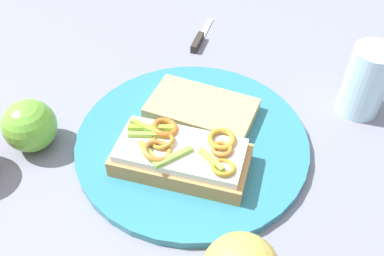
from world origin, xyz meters
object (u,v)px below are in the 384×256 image
Objects in this scene: drinking_glass at (366,81)px; knife at (200,39)px; plate at (192,141)px; bread_slice_side at (202,109)px; apple_5 at (30,126)px; sandwich at (181,156)px.

drinking_glass is 0.30m from knife.
drinking_glass reaches higher than plate.
bread_slice_side is 2.09× the size of apple_5.
apple_5 is at bearing 1.84° from sandwich.
apple_5 is at bearing 154.33° from knife.
bread_slice_side is 1.40× the size of drinking_glass.
apple_5 reaches higher than plate.
sandwich is 0.10m from bread_slice_side.
knife is (-0.30, 0.01, -0.03)m from sandwich.
plate is at bearing -69.86° from drinking_glass.
bread_slice_side is at bearing 168.05° from plate.
sandwich is at bearing 79.89° from apple_5.
sandwich is (0.05, -0.01, 0.03)m from plate.
bread_slice_side is (-0.10, 0.02, -0.01)m from sandwich.
knife is at bearing 140.84° from apple_5.
sandwich is at bearing -61.29° from drinking_glass.
sandwich reaches higher than plate.
drinking_glass reaches higher than bread_slice_side.
apple_5 is (0.01, -0.22, 0.03)m from plate.
apple_5 is at bearing 33.93° from bread_slice_side.
apple_5 reaches higher than sandwich.
knife is at bearing -123.26° from drinking_glass.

